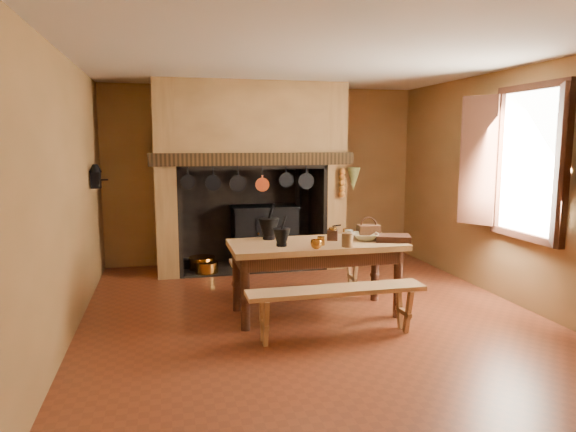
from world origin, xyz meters
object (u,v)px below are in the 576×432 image
Objects in this scene: work_table at (316,253)px; bench_front at (336,300)px; coffee_grinder at (333,234)px; mixing_bowl at (366,236)px; iron_range at (265,234)px; wicker_basket at (368,230)px.

work_table is 1.06× the size of bench_front.
coffee_grinder is at bearing 16.34° from work_table.
mixing_bowl is at bearing -0.14° from work_table.
iron_range reaches higher than mixing_bowl.
iron_range is at bearing 91.79° from bench_front.
wicker_basket is (0.69, 0.16, 0.21)m from work_table.
iron_range is 2.61m from mixing_bowl.
work_table is 0.79m from bench_front.
wicker_basket reaches higher than mixing_bowl.
bench_front is at bearing -88.21° from iron_range.
mixing_bowl is 0.20m from wicker_basket.
iron_range is 2.49m from wicker_basket.
bench_front is at bearing -121.44° from wicker_basket.
coffee_grinder is 0.48m from wicker_basket.
bench_front is 9.94× the size of coffee_grinder.
coffee_grinder reaches higher than bench_front.
work_table is (0.10, -2.48, 0.21)m from iron_range.
coffee_grinder is at bearing 170.21° from mixing_bowl.
work_table is at bearing -160.26° from wicker_basket.
iron_range reaches higher than work_table.
coffee_grinder reaches higher than work_table.
mixing_bowl is (0.59, -0.00, 0.17)m from work_table.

